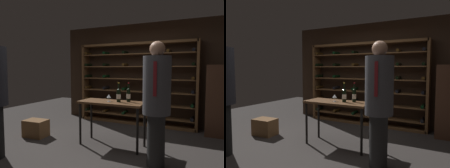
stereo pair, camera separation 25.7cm
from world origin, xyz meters
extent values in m
plane|color=#383330|center=(0.00, 0.00, 0.00)|extent=(10.19, 10.19, 0.00)
cube|color=#3D2B1E|center=(0.00, 2.10, 1.33)|extent=(4.56, 0.10, 2.66)
cube|color=brown|center=(-1.62, 1.89, 1.07)|extent=(0.06, 0.32, 2.14)
cube|color=brown|center=(1.46, 1.89, 1.07)|extent=(0.06, 0.32, 2.14)
cube|color=brown|center=(-0.08, 1.89, 2.11)|extent=(3.08, 0.32, 0.06)
cube|color=brown|center=(-0.08, 1.89, 0.03)|extent=(3.08, 0.32, 0.06)
cube|color=brown|center=(-0.08, 1.89, 0.23)|extent=(3.00, 0.32, 0.02)
cylinder|color=black|center=(-1.52, 1.89, 0.28)|extent=(0.08, 0.30, 0.08)
cylinder|color=#4C3314|center=(-0.94, 1.89, 0.28)|extent=(0.08, 0.30, 0.08)
cylinder|color=black|center=(-0.36, 1.89, 0.28)|extent=(0.08, 0.30, 0.08)
cylinder|color=black|center=(1.36, 1.89, 0.28)|extent=(0.08, 0.30, 0.08)
cube|color=brown|center=(-0.08, 1.89, 0.55)|extent=(3.00, 0.32, 0.02)
cylinder|color=#4C3314|center=(-1.52, 1.89, 0.61)|extent=(0.08, 0.30, 0.08)
cylinder|color=#4C3314|center=(-0.94, 1.89, 0.61)|extent=(0.08, 0.30, 0.08)
cylinder|color=black|center=(-0.36, 1.89, 0.61)|extent=(0.08, 0.30, 0.08)
cylinder|color=black|center=(0.21, 1.89, 0.61)|extent=(0.08, 0.30, 0.08)
cylinder|color=black|center=(1.36, 1.89, 0.61)|extent=(0.08, 0.30, 0.08)
cube|color=brown|center=(-0.08, 1.89, 0.87)|extent=(3.00, 0.32, 0.02)
cylinder|color=#4C3314|center=(-1.52, 1.89, 0.93)|extent=(0.08, 0.30, 0.08)
cylinder|color=black|center=(-0.94, 1.89, 0.93)|extent=(0.08, 0.30, 0.08)
cylinder|color=black|center=(-0.36, 1.89, 0.93)|extent=(0.08, 0.30, 0.08)
cylinder|color=#4C3314|center=(0.21, 1.89, 0.93)|extent=(0.08, 0.30, 0.08)
cylinder|color=black|center=(0.79, 1.89, 0.93)|extent=(0.08, 0.30, 0.08)
cylinder|color=black|center=(1.36, 1.89, 0.93)|extent=(0.08, 0.30, 0.08)
cube|color=brown|center=(-0.08, 1.89, 1.20)|extent=(3.00, 0.32, 0.02)
cylinder|color=black|center=(-1.52, 1.89, 1.25)|extent=(0.08, 0.30, 0.08)
cylinder|color=black|center=(-0.94, 1.89, 1.25)|extent=(0.08, 0.30, 0.08)
cylinder|color=black|center=(0.21, 1.89, 1.25)|extent=(0.08, 0.30, 0.08)
cylinder|color=black|center=(0.79, 1.89, 1.25)|extent=(0.08, 0.30, 0.08)
cylinder|color=#4C3314|center=(1.36, 1.89, 1.25)|extent=(0.08, 0.30, 0.08)
cube|color=brown|center=(-0.08, 1.89, 1.52)|extent=(3.00, 0.32, 0.02)
cylinder|color=black|center=(-1.52, 1.89, 1.58)|extent=(0.08, 0.30, 0.08)
cylinder|color=black|center=(-0.94, 1.89, 1.58)|extent=(0.08, 0.30, 0.08)
cylinder|color=#4C3314|center=(-0.36, 1.89, 1.58)|extent=(0.08, 0.30, 0.08)
cylinder|color=black|center=(0.21, 1.89, 1.58)|extent=(0.08, 0.30, 0.08)
cylinder|color=black|center=(0.79, 1.89, 1.58)|extent=(0.08, 0.30, 0.08)
cylinder|color=black|center=(1.36, 1.89, 1.58)|extent=(0.08, 0.30, 0.08)
cube|color=brown|center=(-0.08, 1.89, 1.84)|extent=(3.00, 0.32, 0.02)
cylinder|color=#4C3314|center=(-1.52, 1.89, 1.90)|extent=(0.08, 0.30, 0.08)
cylinder|color=black|center=(-0.94, 1.89, 1.90)|extent=(0.08, 0.30, 0.08)
cylinder|color=black|center=(-0.36, 1.89, 1.90)|extent=(0.08, 0.30, 0.08)
cylinder|color=#4C3314|center=(0.79, 1.89, 1.90)|extent=(0.08, 0.30, 0.08)
cylinder|color=black|center=(1.36, 1.89, 1.90)|extent=(0.08, 0.30, 0.08)
cube|color=brown|center=(0.06, 0.18, 0.83)|extent=(1.26, 0.52, 0.04)
cylinder|color=black|center=(-0.52, -0.02, 0.40)|extent=(0.04, 0.04, 0.81)
cylinder|color=black|center=(0.65, -0.02, 0.40)|extent=(0.04, 0.04, 0.81)
cylinder|color=black|center=(-0.52, 0.39, 0.40)|extent=(0.04, 0.04, 0.81)
cylinder|color=black|center=(0.65, 0.39, 0.40)|extent=(0.04, 0.04, 0.81)
cylinder|color=#282828|center=(1.03, -0.29, 0.40)|extent=(0.27, 0.27, 0.79)
cylinder|color=#4C4C51|center=(1.03, -0.29, 1.23)|extent=(0.41, 0.41, 0.86)
sphere|color=#AD7A5B|center=(1.03, -0.29, 1.76)|extent=(0.23, 0.23, 0.23)
cube|color=maroon|center=(1.05, -0.50, 1.33)|extent=(0.05, 0.01, 0.48)
cube|color=brown|center=(-1.65, -0.05, 0.18)|extent=(0.51, 0.38, 0.36)
cube|color=#4C2D1E|center=(1.87, 1.67, 0.78)|extent=(0.44, 0.36, 1.55)
cylinder|color=black|center=(0.36, 0.29, 0.96)|extent=(0.07, 0.07, 0.23)
cone|color=black|center=(0.36, 0.29, 1.09)|extent=(0.07, 0.07, 0.03)
cylinder|color=black|center=(0.36, 0.29, 1.15)|extent=(0.03, 0.03, 0.09)
cylinder|color=maroon|center=(0.36, 0.29, 1.20)|extent=(0.03, 0.03, 0.02)
cylinder|color=silver|center=(0.36, 0.29, 0.95)|extent=(0.07, 0.07, 0.09)
cylinder|color=black|center=(0.20, 0.20, 0.96)|extent=(0.08, 0.08, 0.23)
cone|color=black|center=(0.20, 0.20, 1.09)|extent=(0.08, 0.08, 0.03)
cylinder|color=black|center=(0.20, 0.20, 1.15)|extent=(0.03, 0.03, 0.09)
cylinder|color=#B7932D|center=(0.20, 0.20, 1.20)|extent=(0.03, 0.03, 0.02)
cylinder|color=silver|center=(0.20, 0.20, 0.95)|extent=(0.08, 0.08, 0.09)
cylinder|color=silver|center=(0.01, 0.17, 0.85)|extent=(0.07, 0.07, 0.00)
cylinder|color=silver|center=(0.01, 0.17, 0.89)|extent=(0.01, 0.01, 0.07)
cone|color=silver|center=(0.01, 0.17, 0.95)|extent=(0.08, 0.08, 0.06)
cylinder|color=#590A14|center=(0.01, 0.17, 0.94)|extent=(0.05, 0.05, 0.02)
camera|label=1|loc=(1.77, -3.36, 1.48)|focal=33.65mm
camera|label=2|loc=(2.00, -3.24, 1.48)|focal=33.65mm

